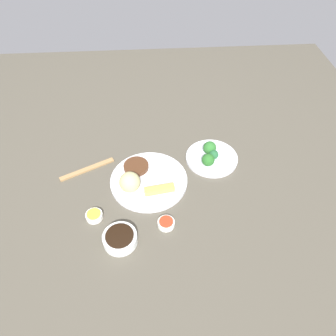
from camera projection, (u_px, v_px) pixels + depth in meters
The scene contains 17 objects.
tabletop at pixel (149, 184), 1.25m from camera, with size 2.20×2.20×0.02m, color #4E493D.
main_plate at pixel (148, 181), 1.24m from camera, with size 0.30×0.30×0.02m, color white.
rice_scoop at pixel (130, 182), 1.17m from camera, with size 0.08×0.08×0.08m, color #BBB87D.
spring_roll at pixel (160, 190), 1.18m from camera, with size 0.11×0.03×0.03m, color tan.
crab_rangoon_wonton at pixel (163, 169), 1.26m from camera, with size 0.06×0.06×0.01m, color beige.
stir_fry_heap at pixel (136, 166), 1.27m from camera, with size 0.10×0.10×0.02m, color #4A2B18.
broccoli_plate at pixel (212, 158), 1.32m from camera, with size 0.21×0.21×0.01m, color white.
broccoli_floret_0 at pixel (210, 148), 1.32m from camera, with size 0.05×0.05×0.05m, color #2B6929.
broccoli_floret_1 at pixel (208, 160), 1.27m from camera, with size 0.05×0.05×0.05m, color #276224.
broccoli_floret_2 at pixel (214, 155), 1.30m from camera, with size 0.04×0.04×0.04m, color #235A32.
soy_sauce_bowl at pixel (120, 239), 1.05m from camera, with size 0.11×0.11×0.04m, color white.
soy_sauce_bowl_liquid at pixel (119, 236), 1.04m from camera, with size 0.09×0.09×0.00m, color black.
sauce_ramekin_hot_mustard at pixel (94, 216), 1.12m from camera, with size 0.06×0.06×0.02m, color white.
sauce_ramekin_hot_mustard_liquid at pixel (94, 214), 1.11m from camera, with size 0.05×0.05×0.00m, color yellow.
sauce_ramekin_sweet_and_sour at pixel (166, 223), 1.10m from camera, with size 0.06×0.06×0.02m, color white.
sauce_ramekin_sweet_and_sour_liquid at pixel (166, 221), 1.09m from camera, with size 0.05×0.05×0.00m, color red.
chopsticks_pair at pixel (87, 169), 1.28m from camera, with size 0.23×0.02×0.01m, color #A37C4D.
Camera 1 is at (0.02, -0.82, 0.96)m, focal length 34.06 mm.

